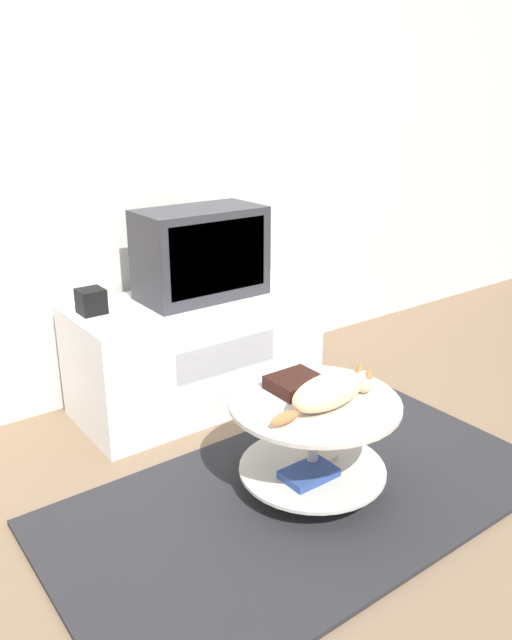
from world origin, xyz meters
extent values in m
plane|color=#7F664C|center=(0.00, 0.00, 0.00)|extent=(12.00, 12.00, 0.00)
cube|color=silver|center=(0.00, 1.39, 1.30)|extent=(8.00, 0.05, 2.60)
cube|color=#28282B|center=(0.00, 0.00, 0.01)|extent=(2.06, 1.11, 0.02)
cube|color=white|center=(0.11, 1.01, 0.29)|extent=(1.27, 0.58, 0.59)
cube|color=silver|center=(0.11, 0.73, 0.35)|extent=(0.57, 0.01, 0.16)
cube|color=#333338|center=(0.14, 1.00, 0.81)|extent=(0.62, 0.34, 0.45)
cube|color=black|center=(0.14, 0.84, 0.82)|extent=(0.54, 0.01, 0.35)
cube|color=black|center=(-0.41, 1.08, 0.65)|extent=(0.12, 0.12, 0.12)
cylinder|color=#B2B2B7|center=(0.05, 0.02, 0.03)|extent=(0.29, 0.29, 0.01)
cylinder|color=#B7B7BC|center=(0.05, 0.02, 0.21)|extent=(0.04, 0.04, 0.39)
cylinder|color=beige|center=(0.05, 0.02, 0.12)|extent=(0.60, 0.60, 0.01)
cylinder|color=beige|center=(0.05, 0.02, 0.42)|extent=(0.68, 0.68, 0.02)
cube|color=#2D478C|center=(-0.01, -0.03, 0.14)|extent=(0.21, 0.14, 0.03)
cube|color=beige|center=(0.10, 0.05, 0.13)|extent=(0.15, 0.10, 0.02)
cube|color=black|center=(0.05, 0.14, 0.45)|extent=(0.21, 0.18, 0.05)
ellipsoid|color=beige|center=(0.05, -0.05, 0.49)|extent=(0.36, 0.17, 0.13)
sphere|color=beige|center=(0.25, -0.04, 0.47)|extent=(0.09, 0.09, 0.09)
cone|color=#B2703D|center=(0.25, -0.02, 0.52)|extent=(0.04, 0.04, 0.04)
cone|color=#B2703D|center=(0.25, -0.07, 0.52)|extent=(0.04, 0.04, 0.04)
ellipsoid|color=#B2703D|center=(-0.17, -0.06, 0.46)|extent=(0.14, 0.05, 0.05)
camera|label=1|loc=(-1.45, -1.60, 1.55)|focal=35.00mm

